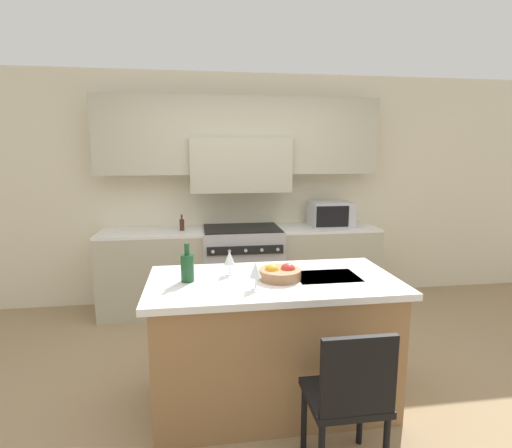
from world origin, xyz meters
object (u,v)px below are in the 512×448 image
at_px(wine_glass_far, 230,259).
at_px(oil_bottle_on_counter, 182,224).
at_px(range_stove, 242,268).
at_px(island_chair, 349,395).
at_px(fruit_bowl, 280,273).
at_px(wine_bottle, 187,267).
at_px(microwave, 331,214).
at_px(wine_glass_near, 255,271).

relative_size(wine_glass_far, oil_bottle_on_counter, 0.97).
xyz_separation_m(range_stove, island_chair, (0.29, -2.58, 0.03)).
height_order(range_stove, fruit_bowl, fruit_bowl).
relative_size(wine_bottle, fruit_bowl, 0.91).
height_order(range_stove, island_chair, range_stove).
bearing_deg(oil_bottle_on_counter, wine_bottle, -86.86).
distance_m(wine_bottle, wine_glass_far, 0.32).
xyz_separation_m(microwave, island_chair, (-0.77, -2.60, -0.57)).
xyz_separation_m(range_stove, wine_glass_near, (-0.14, -2.01, 0.57)).
xyz_separation_m(microwave, wine_glass_near, (-1.20, -2.03, -0.03)).
bearing_deg(range_stove, island_chair, -83.62).
bearing_deg(range_stove, wine_glass_far, -99.35).
height_order(microwave, island_chair, microwave).
bearing_deg(oil_bottle_on_counter, wine_glass_far, -76.92).
height_order(fruit_bowl, oil_bottle_on_counter, oil_bottle_on_counter).
bearing_deg(island_chair, wine_glass_far, 122.35).
bearing_deg(fruit_bowl, oil_bottle_on_counter, 111.53).
distance_m(range_stove, wine_glass_near, 2.10).
relative_size(microwave, fruit_bowl, 1.67).
height_order(wine_glass_near, fruit_bowl, wine_glass_near).
relative_size(island_chair, oil_bottle_on_counter, 4.97).
xyz_separation_m(island_chair, wine_bottle, (-0.86, 0.78, 0.52)).
distance_m(range_stove, wine_bottle, 1.97).
bearing_deg(island_chair, microwave, 73.54).
relative_size(microwave, wine_glass_near, 2.79).
bearing_deg(range_stove, microwave, 1.01).
distance_m(island_chair, wine_glass_near, 0.89).
bearing_deg(wine_glass_far, island_chair, -57.65).
distance_m(island_chair, wine_glass_far, 1.19).
height_order(island_chair, oil_bottle_on_counter, oil_bottle_on_counter).
xyz_separation_m(microwave, wine_bottle, (-1.63, -1.82, -0.05)).
height_order(wine_bottle, wine_glass_near, wine_bottle).
bearing_deg(wine_bottle, range_stove, 72.34).
relative_size(wine_bottle, wine_glass_far, 1.52).
xyz_separation_m(microwave, fruit_bowl, (-1.00, -1.86, -0.11)).
height_order(wine_glass_far, fruit_bowl, wine_glass_far).
distance_m(wine_glass_near, oil_bottle_on_counter, 2.09).
height_order(wine_bottle, oil_bottle_on_counter, wine_bottle).
relative_size(range_stove, island_chair, 1.07).
bearing_deg(wine_glass_far, wine_glass_near, -66.99).
relative_size(microwave, wine_glass_far, 2.79).
xyz_separation_m(fruit_bowl, oil_bottle_on_counter, (-0.73, 1.85, 0.03)).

